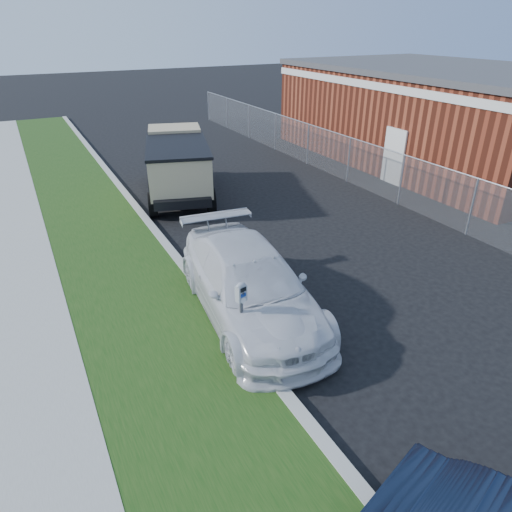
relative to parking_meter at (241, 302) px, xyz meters
name	(u,v)px	position (x,y,z in m)	size (l,w,h in m)	color
ground	(327,297)	(2.72, 0.93, -1.23)	(120.00, 120.00, 0.00)	black
streetside	(71,314)	(-2.85, 2.93, -1.16)	(6.12, 50.00, 0.15)	gray
chainlink_fence	(349,151)	(8.72, 7.93, 0.04)	(0.06, 30.06, 30.00)	slate
brick_building	(441,113)	(14.72, 8.93, 0.90)	(9.20, 14.20, 4.17)	maroon
parking_meter	(241,302)	(0.00, 0.00, 0.00)	(0.23, 0.18, 1.50)	#3F4247
white_wagon	(249,284)	(0.76, 1.20, -0.45)	(2.18, 5.36, 1.56)	silver
dump_truck	(178,162)	(2.09, 9.74, 0.00)	(3.54, 5.91, 2.18)	black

